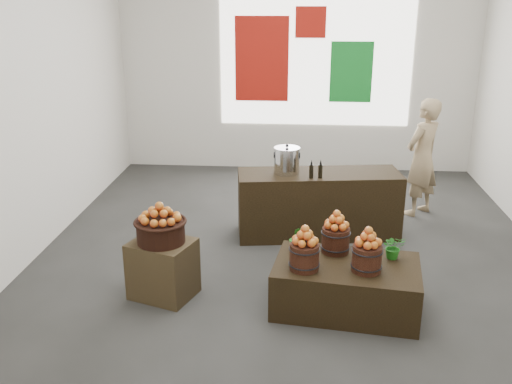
# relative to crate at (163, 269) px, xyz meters

# --- Properties ---
(ground) EXTENTS (7.00, 7.00, 0.00)m
(ground) POSITION_rel_crate_xyz_m (1.28, 1.16, -0.30)
(ground) COLOR #323230
(ground) RESTS_ON ground
(back_wall) EXTENTS (6.00, 0.04, 4.00)m
(back_wall) POSITION_rel_crate_xyz_m (1.28, 4.66, 1.70)
(back_wall) COLOR silver
(back_wall) RESTS_ON ground
(back_opening) EXTENTS (3.20, 0.02, 2.40)m
(back_opening) POSITION_rel_crate_xyz_m (1.58, 4.64, 1.70)
(back_opening) COLOR white
(back_opening) RESTS_ON back_wall
(deco_red_left) EXTENTS (0.90, 0.04, 1.40)m
(deco_red_left) POSITION_rel_crate_xyz_m (0.68, 4.63, 1.60)
(deco_red_left) COLOR #A3150C
(deco_red_left) RESTS_ON back_wall
(deco_green_right) EXTENTS (0.70, 0.04, 1.00)m
(deco_green_right) POSITION_rel_crate_xyz_m (2.18, 4.63, 1.40)
(deco_green_right) COLOR #137D26
(deco_green_right) RESTS_ON back_wall
(deco_red_upper) EXTENTS (0.50, 0.04, 0.50)m
(deco_red_upper) POSITION_rel_crate_xyz_m (1.48, 4.63, 2.20)
(deco_red_upper) COLOR #A3150C
(deco_red_upper) RESTS_ON back_wall
(crate) EXTENTS (0.73, 0.66, 0.60)m
(crate) POSITION_rel_crate_xyz_m (0.00, 0.00, 0.00)
(crate) COLOR #4A3A22
(crate) RESTS_ON ground
(wicker_basket) EXTENTS (0.48, 0.48, 0.22)m
(wicker_basket) POSITION_rel_crate_xyz_m (0.00, 0.00, 0.41)
(wicker_basket) COLOR black
(wicker_basket) RESTS_ON crate
(apples_in_basket) EXTENTS (0.37, 0.37, 0.20)m
(apples_in_basket) POSITION_rel_crate_xyz_m (0.00, 0.00, 0.62)
(apples_in_basket) COLOR #AD051B
(apples_in_basket) RESTS_ON wicker_basket
(display_table) EXTENTS (1.49, 1.03, 0.48)m
(display_table) POSITION_rel_crate_xyz_m (1.84, -0.11, -0.06)
(display_table) COLOR black
(display_table) RESTS_ON ground
(apple_bucket_front_left) EXTENTS (0.28, 0.28, 0.26)m
(apple_bucket_front_left) POSITION_rel_crate_xyz_m (1.42, -0.25, 0.31)
(apple_bucket_front_left) COLOR #391A0F
(apple_bucket_front_left) RESTS_ON display_table
(apples_in_bucket_front_left) EXTENTS (0.21, 0.21, 0.19)m
(apples_in_bucket_front_left) POSITION_rel_crate_xyz_m (1.42, -0.25, 0.53)
(apples_in_bucket_front_left) COLOR #AD051B
(apples_in_bucket_front_left) RESTS_ON apple_bucket_front_left
(apple_bucket_front_right) EXTENTS (0.28, 0.28, 0.26)m
(apple_bucket_front_right) POSITION_rel_crate_xyz_m (2.00, -0.24, 0.31)
(apple_bucket_front_right) COLOR #391A0F
(apple_bucket_front_right) RESTS_ON display_table
(apples_in_bucket_front_right) EXTENTS (0.21, 0.21, 0.19)m
(apples_in_bucket_front_right) POSITION_rel_crate_xyz_m (2.00, -0.24, 0.53)
(apples_in_bucket_front_right) COLOR #AD051B
(apples_in_bucket_front_right) RESTS_ON apple_bucket_front_right
(apple_bucket_rear) EXTENTS (0.28, 0.28, 0.26)m
(apple_bucket_rear) POSITION_rel_crate_xyz_m (1.74, 0.16, 0.31)
(apple_bucket_rear) COLOR #391A0F
(apple_bucket_rear) RESTS_ON display_table
(apples_in_bucket_rear) EXTENTS (0.21, 0.21, 0.19)m
(apples_in_bucket_rear) POSITION_rel_crate_xyz_m (1.74, 0.16, 0.53)
(apples_in_bucket_rear) COLOR #AD051B
(apples_in_bucket_rear) RESTS_ON apple_bucket_rear
(herb_garnish_right) EXTENTS (0.24, 0.22, 0.24)m
(herb_garnish_right) POSITION_rel_crate_xyz_m (2.30, 0.05, 0.30)
(herb_garnish_right) COLOR #186314
(herb_garnish_right) RESTS_ON display_table
(herb_garnish_left) EXTENTS (0.14, 0.12, 0.26)m
(herb_garnish_left) POSITION_rel_crate_xyz_m (1.35, 0.16, 0.31)
(herb_garnish_left) COLOR #186314
(herb_garnish_left) RESTS_ON display_table
(counter) EXTENTS (2.09, 0.91, 0.83)m
(counter) POSITION_rel_crate_xyz_m (1.61, 1.71, 0.11)
(counter) COLOR black
(counter) RESTS_ON ground
(stock_pot_left) EXTENTS (0.31, 0.31, 0.31)m
(stock_pot_left) POSITION_rel_crate_xyz_m (1.20, 1.66, 0.69)
(stock_pot_left) COLOR silver
(stock_pot_left) RESTS_ON counter
(oil_cruets) EXTENTS (0.15, 0.07, 0.23)m
(oil_cruets) POSITION_rel_crate_xyz_m (1.64, 1.51, 0.64)
(oil_cruets) COLOR black
(oil_cruets) RESTS_ON counter
(shopper) EXTENTS (0.70, 0.70, 1.64)m
(shopper) POSITION_rel_crate_xyz_m (3.04, 2.56, 0.52)
(shopper) COLOR tan
(shopper) RESTS_ON ground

